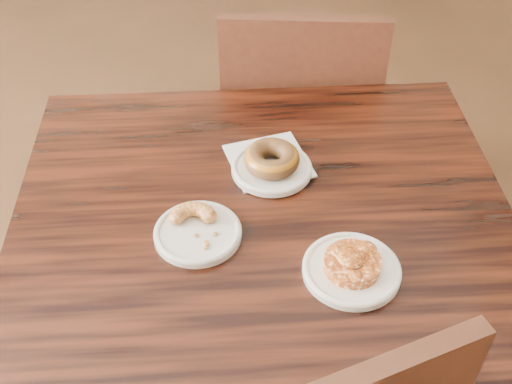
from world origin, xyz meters
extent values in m
plane|color=black|center=(0.00, 0.00, 0.00)|extent=(5.00, 5.00, 0.00)
cube|color=black|center=(-0.02, -0.27, 0.38)|extent=(1.07, 1.07, 0.75)
cube|color=white|center=(0.03, -0.08, 0.75)|extent=(0.17, 0.17, 0.00)
cylinder|color=white|center=(0.03, -0.11, 0.76)|extent=(0.16, 0.16, 0.01)
cylinder|color=silver|center=(-0.14, -0.25, 0.76)|extent=(0.16, 0.16, 0.01)
cylinder|color=white|center=(0.10, -0.40, 0.76)|extent=(0.17, 0.17, 0.01)
torus|color=brown|center=(0.03, -0.11, 0.79)|extent=(0.11, 0.11, 0.04)
camera|label=1|loc=(-0.22, -1.05, 1.59)|focal=45.00mm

